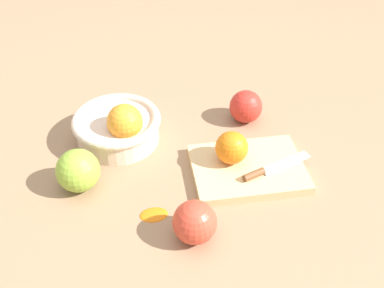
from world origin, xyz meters
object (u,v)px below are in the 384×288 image
at_px(cutting_board, 248,169).
at_px(apple_back_right, 246,107).
at_px(bowl, 118,126).
at_px(orange_on_board, 232,148).
at_px(knife, 268,170).
at_px(apple_front_center, 195,222).
at_px(apple_back_left, 78,171).

bearing_deg(cutting_board, apple_back_right, 70.42).
relative_size(bowl, apple_back_right, 2.54).
distance_m(cutting_board, orange_on_board, 0.06).
height_order(knife, apple_front_center, apple_front_center).
distance_m(knife, apple_back_left, 0.36).
height_order(apple_back_right, apple_front_center, apple_front_center).
bearing_deg(orange_on_board, apple_back_right, 58.19).
xyz_separation_m(apple_back_right, apple_front_center, (-0.21, -0.29, 0.00)).
relative_size(bowl, knife, 1.21).
relative_size(apple_back_right, apple_front_center, 0.97).
height_order(cutting_board, apple_front_center, apple_front_center).
height_order(cutting_board, orange_on_board, orange_on_board).
bearing_deg(apple_front_center, bowl, 104.95).
height_order(knife, apple_back_right, apple_back_right).
bearing_deg(bowl, orange_on_board, -36.31).
bearing_deg(apple_front_center, apple_back_left, 134.22).
distance_m(bowl, apple_front_center, 0.31).
distance_m(cutting_board, apple_back_left, 0.33).
relative_size(knife, apple_back_right, 2.10).
height_order(bowl, cutting_board, bowl).
xyz_separation_m(apple_back_right, apple_back_left, (-0.38, -0.11, 0.00)).
height_order(cutting_board, knife, knife).
relative_size(bowl, orange_on_board, 2.86).
bearing_deg(orange_on_board, apple_back_left, 174.12).
xyz_separation_m(bowl, cutting_board, (0.23, -0.17, -0.03)).
distance_m(bowl, apple_back_right, 0.29).
bearing_deg(bowl, cutting_board, -37.05).
bearing_deg(orange_on_board, knife, -41.67).
distance_m(orange_on_board, apple_back_left, 0.30).
xyz_separation_m(bowl, knife, (0.26, -0.20, -0.02)).
height_order(bowl, apple_back_left, bowl).
distance_m(orange_on_board, apple_front_center, 0.19).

